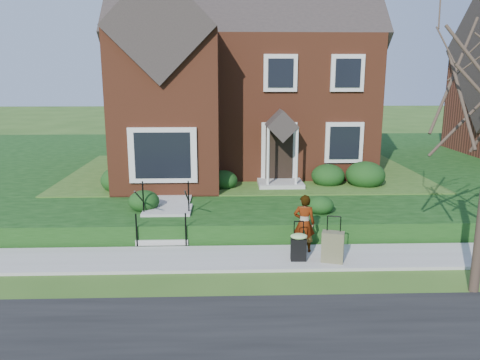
{
  "coord_description": "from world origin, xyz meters",
  "views": [
    {
      "loc": [
        -0.8,
        -11.0,
        4.53
      ],
      "look_at": [
        -0.37,
        2.0,
        1.6
      ],
      "focal_mm": 35.0,
      "sensor_mm": 36.0,
      "label": 1
    }
  ],
  "objects_px": {
    "suitcase_black": "(299,245)",
    "front_steps": "(166,220)",
    "woman": "(304,223)",
    "suitcase_olive": "(333,247)"
  },
  "relations": [
    {
      "from": "suitcase_black",
      "to": "suitcase_olive",
      "type": "xyz_separation_m",
      "value": [
        0.81,
        -0.11,
        -0.01
      ]
    },
    {
      "from": "woman",
      "to": "suitcase_olive",
      "type": "bearing_deg",
      "value": 139.27
    },
    {
      "from": "front_steps",
      "to": "woman",
      "type": "distance_m",
      "value": 4.02
    },
    {
      "from": "suitcase_olive",
      "to": "suitcase_black",
      "type": "bearing_deg",
      "value": -170.08
    },
    {
      "from": "woman",
      "to": "suitcase_olive",
      "type": "height_order",
      "value": "woman"
    },
    {
      "from": "suitcase_black",
      "to": "suitcase_olive",
      "type": "distance_m",
      "value": 0.82
    },
    {
      "from": "woman",
      "to": "suitcase_black",
      "type": "bearing_deg",
      "value": 80.56
    },
    {
      "from": "woman",
      "to": "suitcase_black",
      "type": "xyz_separation_m",
      "value": [
        -0.23,
        -0.63,
        -0.36
      ]
    },
    {
      "from": "front_steps",
      "to": "suitcase_olive",
      "type": "xyz_separation_m",
      "value": [
        4.3,
        -2.22,
        -0.01
      ]
    },
    {
      "from": "suitcase_black",
      "to": "front_steps",
      "type": "bearing_deg",
      "value": 150.44
    }
  ]
}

